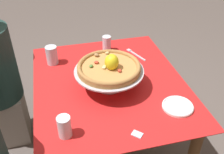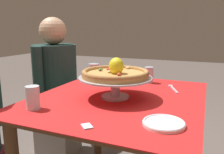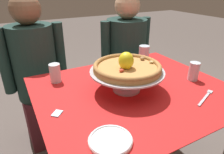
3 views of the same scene
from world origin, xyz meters
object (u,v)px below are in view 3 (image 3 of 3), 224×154
at_px(side_plate, 110,140).
at_px(water_glass_back_left, 55,74).
at_px(diner_right, 126,59).
at_px(pizza_stand, 127,75).
at_px(water_glass_side_right, 194,72).
at_px(dinner_fork, 206,97).
at_px(sugar_packet, 57,113).
at_px(diner_left, 38,79).
at_px(pizza, 127,66).
at_px(water_glass_back_right, 144,55).

bearing_deg(side_plate, water_glass_back_left, 94.76).
xyz_separation_m(side_plate, diner_right, (0.72, 1.05, -0.15)).
bearing_deg(pizza_stand, water_glass_side_right, -11.18).
relative_size(dinner_fork, sugar_packet, 3.71).
relative_size(side_plate, sugar_packet, 3.32).
xyz_separation_m(water_glass_side_right, diner_right, (0.04, 0.82, -0.19)).
distance_m(sugar_packet, diner_left, 0.76).
relative_size(water_glass_side_right, diner_right, 0.09).
height_order(side_plate, sugar_packet, side_plate).
xyz_separation_m(water_glass_back_left, dinner_fork, (0.63, -0.55, -0.05)).
distance_m(water_glass_side_right, dinner_fork, 0.21).
xyz_separation_m(pizza_stand, sugar_packet, (-0.39, -0.04, -0.09)).
bearing_deg(water_glass_side_right, side_plate, -161.62).
relative_size(dinner_fork, diner_left, 0.15).
height_order(sugar_packet, diner_left, diner_left).
distance_m(pizza_stand, diner_right, 0.90).
relative_size(pizza_stand, pizza, 1.11).
relative_size(water_glass_back_right, water_glass_side_right, 1.10).
distance_m(pizza, water_glass_back_right, 0.47).
distance_m(water_glass_back_left, diner_right, 0.91).
distance_m(side_plate, diner_right, 1.28).
relative_size(side_plate, dinner_fork, 0.90).
xyz_separation_m(water_glass_back_right, diner_left, (-0.71, 0.39, -0.20)).
distance_m(sugar_packet, diner_right, 1.16).
height_order(water_glass_back_left, diner_left, diner_left).
xyz_separation_m(pizza_stand, diner_left, (-0.37, 0.70, -0.24)).
bearing_deg(sugar_packet, water_glass_back_left, 76.40).
xyz_separation_m(water_glass_side_right, sugar_packet, (-0.81, 0.04, -0.05)).
bearing_deg(side_plate, diner_right, 55.30).
bearing_deg(pizza_stand, water_glass_back_right, 41.85).
bearing_deg(diner_left, side_plate, -83.89).
height_order(pizza_stand, water_glass_side_right, pizza_stand).
height_order(pizza_stand, diner_left, diner_left).
xyz_separation_m(water_glass_back_left, sugar_packet, (-0.08, -0.33, -0.05)).
height_order(pizza_stand, dinner_fork, pizza_stand).
relative_size(water_glass_back_left, side_plate, 0.67).
xyz_separation_m(water_glass_side_right, diner_left, (-0.79, 0.78, -0.20)).
bearing_deg(dinner_fork, side_plate, -175.37).
bearing_deg(dinner_fork, diner_right, 81.89).
relative_size(pizza_stand, diner_left, 0.33).
bearing_deg(side_plate, pizza, 49.57).
relative_size(pizza, water_glass_back_left, 3.23).
bearing_deg(sugar_packet, dinner_fork, -17.35).
relative_size(pizza_stand, diner_right, 0.33).
xyz_separation_m(pizza_stand, dinner_fork, (0.32, -0.26, -0.09)).
xyz_separation_m(pizza_stand, side_plate, (-0.27, -0.31, -0.08)).
distance_m(pizza_stand, pizza, 0.05).
height_order(water_glass_back_left, water_glass_side_right, same).
height_order(water_glass_back_right, diner_left, diner_left).
xyz_separation_m(water_glass_back_left, water_glass_back_right, (0.66, 0.02, 0.00)).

